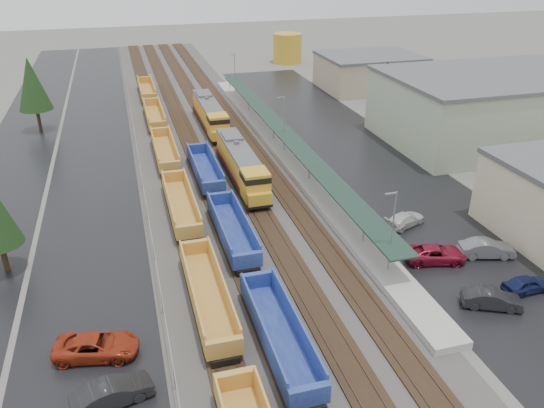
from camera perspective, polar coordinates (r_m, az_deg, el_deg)
The scene contains 23 objects.
ballast_strip at distance 78.86m, azimuth -7.55°, elevation 7.12°, with size 20.00×160.00×0.08m, color #302D2B.
trackbed at distance 78.82m, azimuth -7.55°, elevation 7.20°, with size 14.60×160.00×0.22m.
west_parking_lot at distance 78.30m, azimuth -18.48°, elevation 5.79°, with size 10.00×160.00×0.02m, color black.
west_road at distance 79.50m, azimuth -25.66°, elevation 4.82°, with size 9.00×160.00×0.02m, color black.
east_commuter_lot at distance 74.86m, azimuth 8.30°, elevation 5.98°, with size 16.00×100.00×0.02m, color black.
station_platform at distance 71.40m, azimuth 1.30°, elevation 5.86°, with size 3.00×80.00×8.00m.
chainlink_fence at distance 76.18m, azimuth -14.54°, elevation 7.05°, with size 0.08×160.04×2.02m.
industrial_buildings at distance 79.68m, azimuth 22.33°, elevation 8.75°, with size 32.52×75.30×9.50m.
distant_hills at distance 232.62m, azimuth -2.31°, elevation 20.01°, with size 301.00×140.00×25.20m.
tree_west_far at distance 86.76m, azimuth -24.43°, elevation 11.68°, with size 4.84×4.84×11.00m.
tree_east at distance 83.72m, azimuth 12.14°, elevation 12.49°, with size 4.40×4.40×10.00m.
locomotive_lead at distance 62.43m, azimuth -3.29°, elevation 4.21°, with size 2.79×18.41×4.17m.
locomotive_trail at distance 81.91m, azimuth -6.66°, elevation 9.52°, with size 2.79×18.41×4.17m.
well_string_yellow at distance 56.09m, azimuth -9.79°, elevation -0.04°, with size 2.61×112.61×2.31m.
well_string_blue at distance 38.10m, azimuth 0.75°, elevation -13.83°, with size 2.66×75.33×2.36m.
storage_tank at distance 129.73m, azimuth 1.66°, elevation 16.42°, with size 6.65×6.65×6.65m, color gold.
parked_car_west_b at distance 36.00m, azimuth -16.80°, elevation -18.91°, with size 5.00×1.74×1.65m, color black.
parked_car_west_c at distance 39.62m, azimuth -18.36°, elevation -14.32°, with size 5.73×2.64×1.59m, color #9B2C13.
parked_car_east_a at distance 45.34m, azimuth 22.58°, elevation -9.43°, with size 4.57×1.59×1.51m, color black.
parked_car_east_b at distance 49.70m, azimuth 17.18°, elevation -5.15°, with size 5.40×2.49×1.50m, color maroon.
parked_car_east_c at distance 54.95m, azimuth 14.11°, elevation -1.63°, with size 4.75×1.93×1.38m, color silver.
parked_car_east_d at distance 48.38m, azimuth 25.71°, elevation -7.79°, with size 4.11×1.65×1.40m, color #121A44.
parked_car_east_e at distance 51.93m, azimuth 22.10°, elevation -4.48°, with size 4.93×1.72×1.62m, color #5B5D60.
Camera 1 is at (-10.49, -13.80, 25.77)m, focal length 35.00 mm.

